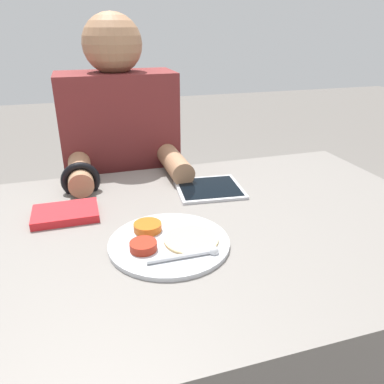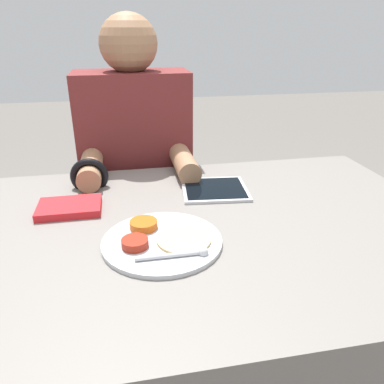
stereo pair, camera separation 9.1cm
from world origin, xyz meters
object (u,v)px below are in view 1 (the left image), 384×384
at_px(thali_tray, 168,242).
at_px(person_diner, 125,200).
at_px(red_notebook, 66,214).
at_px(tablet_device, 209,189).

bearing_deg(thali_tray, person_diner, 92.29).
bearing_deg(red_notebook, thali_tray, -43.32).
bearing_deg(thali_tray, tablet_device, 54.42).
bearing_deg(tablet_device, red_notebook, -172.13).
xyz_separation_m(red_notebook, tablet_device, (0.40, 0.06, -0.00)).
height_order(thali_tray, red_notebook, thali_tray).
xyz_separation_m(tablet_device, person_diner, (-0.21, 0.36, -0.17)).
distance_m(thali_tray, person_diner, 0.64).
height_order(thali_tray, tablet_device, thali_tray).
xyz_separation_m(red_notebook, person_diner, (0.19, 0.41, -0.17)).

